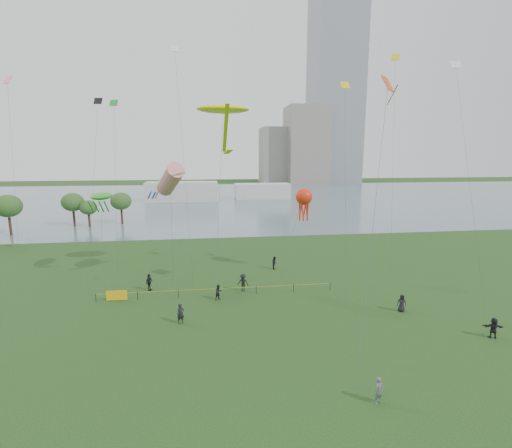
{
  "coord_description": "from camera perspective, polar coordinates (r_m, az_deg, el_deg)",
  "views": [
    {
      "loc": [
        -4.49,
        -23.27,
        14.26
      ],
      "look_at": [
        0.0,
        10.0,
        8.0
      ],
      "focal_mm": 26.0,
      "sensor_mm": 36.0,
      "label": 1
    }
  ],
  "objects": [
    {
      "name": "spectator_d",
      "position": [
        37.44,
        21.51,
        -11.23
      ],
      "size": [
        0.96,
        0.83,
        1.66
      ],
      "primitive_type": "imported",
      "rotation": [
        0.0,
        0.0,
        -0.46
      ],
      "color": "black",
      "rests_on": "ground_plane"
    },
    {
      "name": "kite_creature",
      "position": [
        46.24,
        -22.66,
        3.93
      ],
      "size": [
        2.62,
        10.63,
        10.02
      ],
      "rotation": [
        0.0,
        0.0,
        -0.25
      ],
      "color": "#3F3F42"
    },
    {
      "name": "kite_octopus",
      "position": [
        44.69,
        7.39,
        4.08
      ],
      "size": [
        5.98,
        7.49,
        10.39
      ],
      "rotation": [
        0.0,
        0.0,
        -0.0
      ],
      "color": "#3F3F42"
    },
    {
      "name": "spectator_a",
      "position": [
        37.76,
        -5.76,
        -10.4
      ],
      "size": [
        0.97,
        0.92,
        1.57
      ],
      "primitive_type": "imported",
      "rotation": [
        0.0,
        0.0,
        0.61
      ],
      "color": "black",
      "rests_on": "ground_plane"
    },
    {
      "name": "pavilion_right",
      "position": [
        123.24,
        0.98,
        5.08
      ],
      "size": [
        18.0,
        7.0,
        5.0
      ],
      "primitive_type": "cube",
      "color": "silver",
      "rests_on": "ground_plane"
    },
    {
      "name": "fence",
      "position": [
        39.22,
        -15.03,
        -10.27
      ],
      "size": [
        24.07,
        0.07,
        1.05
      ],
      "color": "black",
      "rests_on": "ground_plane"
    },
    {
      "name": "spectator_b",
      "position": [
        39.8,
        -2.02,
        -8.98
      ],
      "size": [
        1.4,
        1.12,
        1.9
      ],
      "primitive_type": "imported",
      "rotation": [
        0.0,
        0.0,
        -0.39
      ],
      "color": "black",
      "rests_on": "ground_plane"
    },
    {
      "name": "kite_windsock",
      "position": [
        42.05,
        -13.06,
        6.69
      ],
      "size": [
        4.31,
        5.21,
        13.58
      ],
      "rotation": [
        0.0,
        0.0,
        0.22
      ],
      "color": "#3F3F42"
    },
    {
      "name": "pavilion_left",
      "position": [
        119.04,
        -11.31,
        4.93
      ],
      "size": [
        22.0,
        8.0,
        6.0
      ],
      "primitive_type": "cube",
      "color": "silver",
      "rests_on": "ground_plane"
    },
    {
      "name": "spectator_e",
      "position": [
        35.68,
        32.71,
        -13.3
      ],
      "size": [
        1.62,
        0.92,
        1.67
      ],
      "primitive_type": "imported",
      "rotation": [
        0.0,
        0.0,
        2.85
      ],
      "color": "black",
      "rests_on": "ground_plane"
    },
    {
      "name": "lake",
      "position": [
        124.17,
        -5.58,
        3.92
      ],
      "size": [
        400.0,
        120.0,
        0.08
      ],
      "primitive_type": "cube",
      "color": "slate",
      "rests_on": "ground_plane"
    },
    {
      "name": "spectator_f",
      "position": [
        33.26,
        -11.52,
        -13.38
      ],
      "size": [
        0.75,
        0.62,
        1.76
      ],
      "primitive_type": "imported",
      "rotation": [
        0.0,
        0.0,
        0.36
      ],
      "color": "black",
      "rests_on": "ground_plane"
    },
    {
      "name": "trees",
      "position": [
        79.13,
        -31.9,
        2.66
      ],
      "size": [
        28.65,
        19.37,
        9.09
      ],
      "color": "#331F17",
      "rests_on": "ground_plane"
    },
    {
      "name": "tower",
      "position": [
        207.6,
        12.18,
        23.06
      ],
      "size": [
        24.0,
        24.0,
        120.0
      ],
      "primitive_type": "cube",
      "color": "slate",
      "rests_on": "ground_plane"
    },
    {
      "name": "kite_flyer",
      "position": [
        24.62,
        18.4,
        -23.13
      ],
      "size": [
        0.7,
        0.6,
        1.63
      ],
      "primitive_type": "imported",
      "rotation": [
        0.0,
        0.0,
        0.42
      ],
      "color": "#54585C",
      "rests_on": "ground_plane"
    },
    {
      "name": "spectator_g",
      "position": [
        47.31,
        2.89,
        -5.97
      ],
      "size": [
        0.8,
        0.92,
        1.62
      ],
      "primitive_type": "imported",
      "rotation": [
        0.0,
        0.0,
        1.3
      ],
      "color": "black",
      "rests_on": "ground_plane"
    },
    {
      "name": "spectator_c",
      "position": [
        41.61,
        -16.13,
        -8.59
      ],
      "size": [
        0.87,
        1.15,
        1.81
      ],
      "primitive_type": "imported",
      "rotation": [
        0.0,
        0.0,
        1.1
      ],
      "color": "black",
      "rests_on": "ground_plane"
    },
    {
      "name": "ground_plane",
      "position": [
        27.66,
        2.96,
        -20.49
      ],
      "size": [
        400.0,
        400.0,
        0.0
      ],
      "primitive_type": "plane",
      "color": "#153310"
    },
    {
      "name": "building_mid",
      "position": [
        192.09,
        7.72,
        11.88
      ],
      "size": [
        20.0,
        20.0,
        38.0
      ],
      "primitive_type": "cube",
      "color": "gray",
      "rests_on": "ground_plane"
    },
    {
      "name": "small_kites",
      "position": [
        43.18,
        -4.78,
        21.59
      ],
      "size": [
        43.78,
        12.65,
        6.9
      ],
      "color": "#198C2D"
    },
    {
      "name": "kite_delta",
      "position": [
        33.21,
        19.51,
        17.91
      ],
      "size": [
        6.8,
        11.18,
        20.62
      ],
      "rotation": [
        0.0,
        0.0,
        -0.08
      ],
      "color": "#3F3F42"
    },
    {
      "name": "building_low",
      "position": [
        194.72,
        3.16,
        10.46
      ],
      "size": [
        16.0,
        18.0,
        28.0
      ],
      "primitive_type": "cube",
      "color": "gray",
      "rests_on": "ground_plane"
    },
    {
      "name": "kite_stingray",
      "position": [
        41.23,
        -5.08,
        17.14
      ],
      "size": [
        5.64,
        10.24,
        19.51
      ],
      "rotation": [
        0.0,
        0.0,
        -0.24
      ],
      "color": "#3F3F42"
    }
  ]
}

